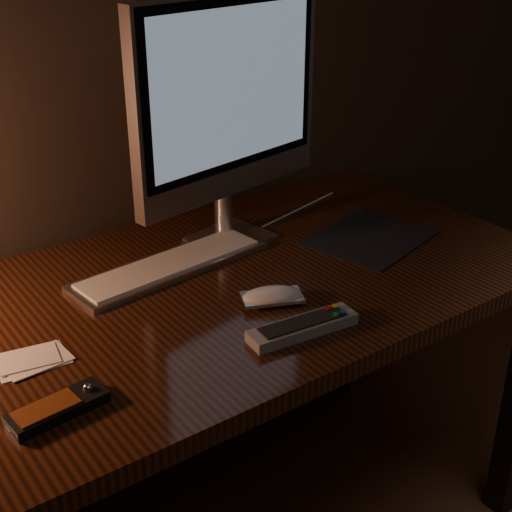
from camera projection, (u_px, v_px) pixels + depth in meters
desk at (172, 333)px, 1.55m from camera, size 1.60×0.75×0.75m
monitor at (230, 103)px, 1.53m from camera, size 0.52×0.18×0.55m
keyboard at (171, 265)px, 1.54m from camera, size 0.46×0.17×0.02m
mousepad at (370, 237)px, 1.68m from camera, size 0.33×0.29×0.00m
mouse at (272, 298)px, 1.40m from camera, size 0.13×0.11×0.02m
media_remote at (58, 407)px, 1.10m from camera, size 0.16×0.07×0.03m
tv_remote at (303, 327)px, 1.30m from camera, size 0.22×0.08×0.03m
papers at (32, 360)px, 1.22m from camera, size 0.13×0.09×0.01m
cable at (253, 227)px, 1.74m from camera, size 0.58×0.24×0.01m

